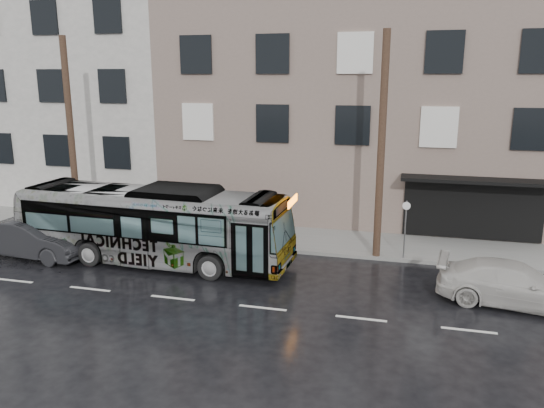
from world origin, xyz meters
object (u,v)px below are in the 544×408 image
Objects in this scene: utility_pole_front at (381,148)px; bus at (152,224)px; utility_pole_rear at (71,138)px; sign_post at (405,230)px; white_sedan at (513,284)px; dark_sedan at (33,238)px.

utility_pole_front is 9.66m from bus.
utility_pole_rear is 3.75× the size of sign_post.
bus is (-8.78, -2.61, -3.07)m from utility_pole_front.
utility_pole_front is at bearing 0.00° from utility_pole_rear.
sign_post is (1.10, 0.00, -3.30)m from utility_pole_front.
sign_post is at bearing 0.00° from utility_pole_front.
sign_post is at bearing -72.72° from bus.
utility_pole_front reaches higher than bus.
white_sedan is at bearing -10.44° from utility_pole_rear.
dark_sedan is at bearing -167.65° from sign_post.
bus is at bearing -163.45° from utility_pole_front.
utility_pole_front reaches higher than dark_sedan.
utility_pole_rear is at bearing 6.24° from dark_sedan.
white_sedan is 18.58m from dark_sedan.
utility_pole_front is 14.00m from utility_pole_rear.
utility_pole_front is 0.79× the size of bus.
bus is at bearing -165.21° from sign_post.
bus is (-9.88, -2.61, 0.23)m from sign_post.
white_sedan is at bearing -36.42° from utility_pole_front.
bus reaches higher than sign_post.
utility_pole_front is 1.82× the size of dark_sedan.
utility_pole_front and utility_pole_rear have the same top height.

